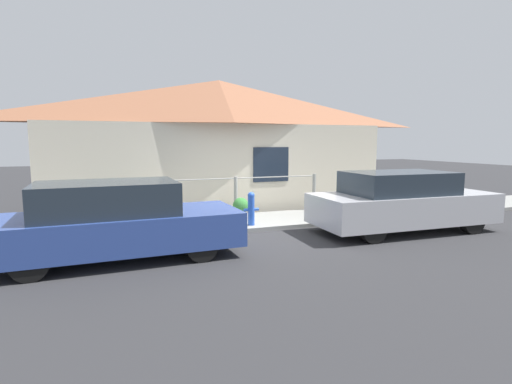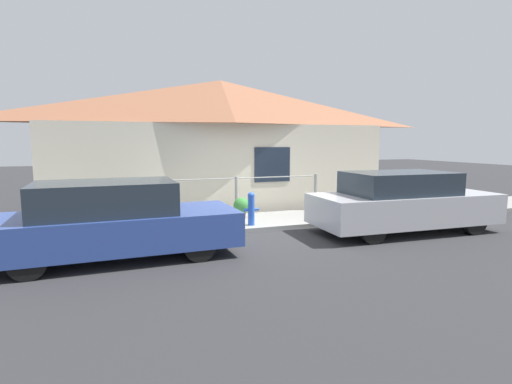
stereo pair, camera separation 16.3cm
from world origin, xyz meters
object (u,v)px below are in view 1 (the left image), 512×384
(car_left, at_px, (115,221))
(potted_plant_by_fence, at_px, (113,214))
(car_right, at_px, (402,202))
(fire_hydrant, at_px, (251,208))
(potted_plant_near_hydrant, at_px, (241,207))

(car_left, bearing_deg, potted_plant_by_fence, 88.87)
(car_right, distance_m, fire_hydrant, 3.51)
(fire_hydrant, height_order, potted_plant_near_hydrant, fire_hydrant)
(fire_hydrant, bearing_deg, car_left, -155.02)
(car_right, height_order, potted_plant_near_hydrant, car_right)
(car_left, xyz_separation_m, potted_plant_by_fence, (-0.01, 2.17, -0.23))
(car_left, distance_m, car_right, 6.28)
(car_left, relative_size, potted_plant_near_hydrant, 8.01)
(car_left, xyz_separation_m, fire_hydrant, (3.08, 1.44, -0.16))
(fire_hydrant, bearing_deg, car_right, -24.09)
(car_left, distance_m, fire_hydrant, 3.40)
(car_right, relative_size, fire_hydrant, 5.43)
(potted_plant_near_hydrant, distance_m, potted_plant_by_fence, 3.15)
(fire_hydrant, relative_size, potted_plant_near_hydrant, 1.48)
(car_right, bearing_deg, fire_hydrant, 157.68)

